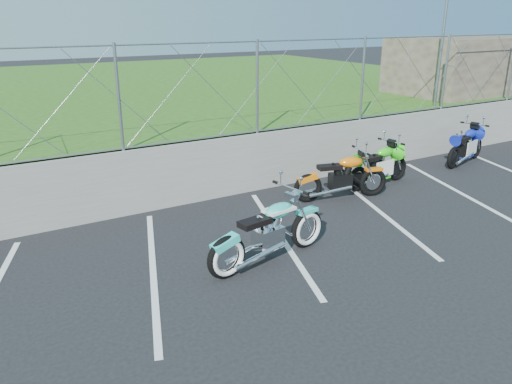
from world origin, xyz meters
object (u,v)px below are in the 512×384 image
sportbike_blue (466,147)px  naked_orange (342,179)px  sportbike_green (379,167)px  cruiser_turquoise (270,234)px

sportbike_blue → naked_orange: bearing=171.6°
sportbike_blue → sportbike_green: bearing=169.4°
cruiser_turquoise → naked_orange: (2.89, 1.68, -0.01)m
naked_orange → sportbike_blue: (4.67, 0.47, -0.01)m
sportbike_blue → cruiser_turquoise: bearing=-178.3°
sportbike_green → naked_orange: bearing=-174.5°
naked_orange → sportbike_green: (1.33, 0.26, -0.02)m
cruiser_turquoise → sportbike_blue: size_ratio=1.21×
sportbike_green → sportbike_blue: bearing=-2.2°
sportbike_green → sportbike_blue: size_ratio=1.01×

